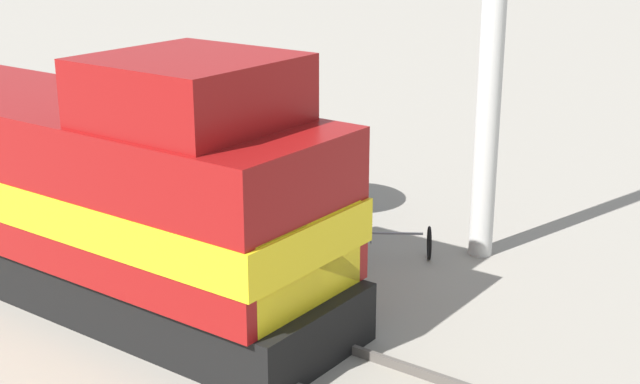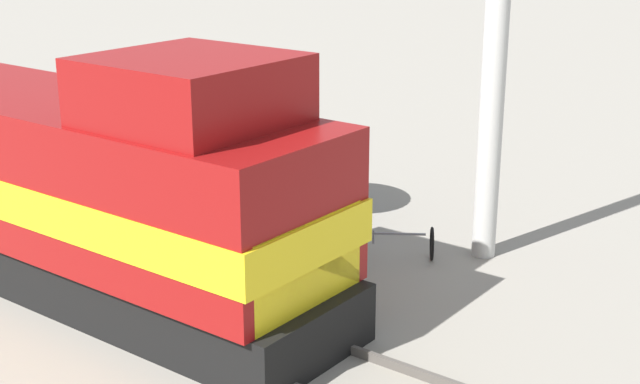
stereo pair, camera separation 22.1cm
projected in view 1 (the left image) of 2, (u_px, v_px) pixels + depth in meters
ground_plane at (192, 323)px, 14.91m from camera, size 120.00×120.00×0.00m
rail_near at (160, 335)px, 14.33m from camera, size 0.08×43.11×0.15m
rail_far at (221, 305)px, 15.43m from camera, size 0.08×43.11×0.15m
locomotive at (58, 182)px, 16.15m from camera, size 2.99×12.81×4.51m
utility_pole at (493, 35)px, 16.56m from camera, size 1.80×0.47×8.68m
vendor_umbrella at (295, 123)px, 19.60m from camera, size 2.40×2.40×2.38m
billboard_sign at (164, 92)px, 21.16m from camera, size 2.16×0.12×3.33m
shrub_cluster at (260, 195)px, 20.26m from camera, size 0.80×0.80×0.80m
person_bystander at (324, 217)px, 17.05m from camera, size 0.34×0.34×1.81m
bicycle at (386, 242)px, 17.56m from camera, size 1.53×1.83×0.68m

